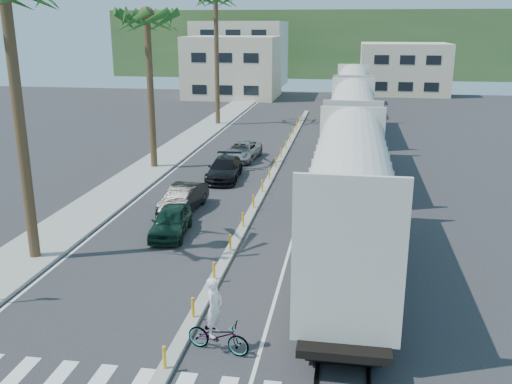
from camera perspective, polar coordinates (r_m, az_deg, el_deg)
ground at (r=18.04m, az=-8.05°, el=-15.70°), size 140.00×140.00×0.00m
sidewalk at (r=42.77m, az=-9.05°, el=3.44°), size 3.00×90.00×0.15m
rails at (r=43.56m, az=9.39°, el=3.60°), size 1.56×100.00×0.06m
median at (r=36.07m, az=1.34°, el=1.23°), size 0.45×60.00×0.85m
lane_markings at (r=41.24m, az=-0.63°, el=3.06°), size 9.42×90.00×0.01m
freight_train at (r=41.89m, az=9.56°, el=7.09°), size 3.00×60.94×5.85m
palm_trees at (r=39.42m, az=-10.30°, el=18.03°), size 3.50×37.20×13.75m
buildings at (r=87.05m, az=2.02°, el=13.02°), size 38.00×27.00×10.00m
hillside at (r=114.66m, az=7.23°, el=14.55°), size 80.00×20.00×12.00m
car_lead at (r=27.04m, az=-8.53°, el=-2.92°), size 2.34×4.22×1.33m
car_second at (r=30.45m, az=-7.26°, el=-0.61°), size 2.17×4.41×1.37m
car_third at (r=36.37m, az=-3.18°, el=2.32°), size 2.47×4.95×1.37m
car_rear at (r=41.70m, az=-1.42°, el=4.12°), size 2.94×5.06×1.31m
cyclist at (r=17.64m, az=-3.89°, el=-13.48°), size 1.59×2.33×2.40m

